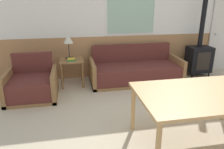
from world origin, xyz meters
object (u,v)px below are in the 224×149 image
Objects in this scene: table_lamp at (68,40)px; wood_stove at (199,53)px; couch at (135,71)px; side_table at (72,64)px; dining_table at (202,98)px; armchair at (32,86)px.

wood_stove reaches higher than table_lamp.
side_table is at bearing 177.50° from couch.
table_lamp reaches higher than couch.
side_table is 2.91m from dining_table.
wood_stove is at bearing 58.75° from dining_table.
table_lamp reaches higher than side_table.
table_lamp is (-1.48, 0.15, 0.75)m from couch.
dining_table is (1.63, -2.52, -0.33)m from table_lamp.
armchair is 3.07m from dining_table.
table_lamp is at bearing 174.16° from couch.
couch is 0.82× the size of wood_stove.
couch reaches higher than dining_table.
table_lamp is (0.74, 0.62, 0.75)m from armchair.
couch is 1.28× the size of dining_table.
armchair is 1.60× the size of side_table.
armchair is at bearing 141.31° from dining_table.
wood_stove is (3.15, -0.00, -0.42)m from table_lamp.
wood_stove is (1.68, 0.15, 0.33)m from couch.
wood_stove reaches higher than couch.
wood_stove is at bearing 1.55° from side_table.
side_table is 0.52m from table_lamp.
couch is at bearing 10.40° from armchair.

